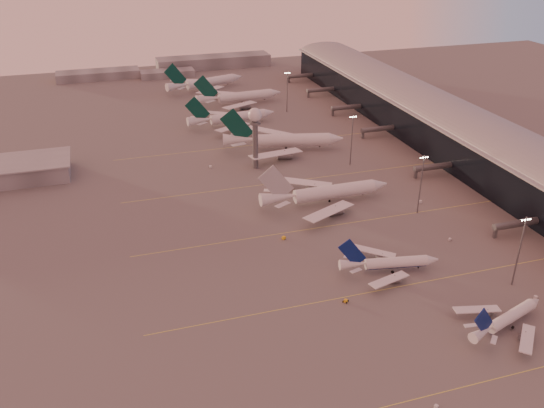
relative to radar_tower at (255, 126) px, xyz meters
name	(u,v)px	position (x,y,z in m)	size (l,w,h in m)	color
ground	(349,318)	(-5.00, -120.00, -20.95)	(700.00, 700.00, 0.00)	#5B5858
taxiway_markings	(360,220)	(25.00, -64.00, -20.94)	(180.00, 185.25, 0.02)	#DED74E
terminal	(456,132)	(102.88, -9.91, -10.43)	(57.00, 362.00, 23.04)	black
radar_tower	(255,126)	(0.00, 0.00, 0.00)	(6.40, 6.40, 31.10)	#5A5D62
mast_a	(520,249)	(53.00, -120.00, -7.21)	(3.60, 0.56, 25.00)	#5A5D62
mast_b	(421,182)	(50.00, -65.00, -7.21)	(3.60, 0.56, 25.00)	#5A5D62
mast_c	(352,138)	(45.00, -10.00, -7.21)	(3.60, 0.56, 25.00)	#5A5D62
mast_d	(287,90)	(43.00, 80.00, -7.21)	(3.60, 0.56, 25.00)	#5A5D62
distant_horizon	(181,66)	(-2.38, 205.14, -17.06)	(165.00, 37.50, 9.00)	slate
narrowbody_near	(507,320)	(36.65, -137.98, -18.35)	(31.72, 24.89, 12.83)	silver
narrowbody_mid	(389,264)	(18.09, -100.80, -18.15)	(35.07, 27.76, 13.80)	silver
widebody_white	(326,195)	(17.65, -45.69, -17.42)	(57.86, 46.37, 20.36)	silver
greentail_a	(284,143)	(20.31, 18.04, -16.90)	(62.11, 49.59, 22.93)	silver
greentail_b	(232,119)	(4.56, 65.01, -17.51)	(53.56, 43.07, 19.46)	silver
greentail_c	(240,99)	(19.16, 104.24, -17.23)	(57.97, 46.69, 21.05)	silver
greentail_d	(206,84)	(5.41, 145.05, -17.11)	(58.01, 46.13, 21.76)	silver
gsv_truck_a	(437,404)	(0.85, -158.92, -19.97)	(4.99, 3.71, 1.92)	silver
gsv_catering_a	(537,293)	(55.11, -128.71, -18.91)	(5.41, 4.33, 4.08)	silver
gsv_tug_mid	(346,301)	(-2.93, -112.59, -20.45)	(3.77, 3.87, 0.97)	yellow
gsv_truck_b	(451,238)	(50.12, -88.77, -19.93)	(5.25, 3.06, 2.00)	silver
gsv_truck_c	(285,236)	(-8.49, -69.24, -19.75)	(6.15, 4.48, 2.35)	yellow
gsv_catering_b	(421,198)	(56.06, -57.49, -18.86)	(5.31, 2.88, 4.18)	silver
gsv_tug_far	(272,175)	(4.57, -12.26, -20.38)	(3.13, 4.28, 1.10)	slate
gsv_truck_d	(210,165)	(-20.93, 6.70, -19.79)	(4.16, 5.97, 2.28)	silver
gsv_tug_hangar	(301,141)	(32.89, 26.97, -20.37)	(4.05, 2.52, 1.13)	slate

